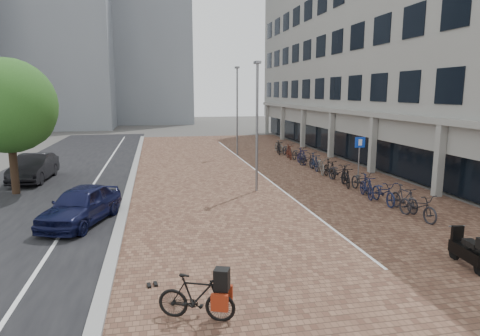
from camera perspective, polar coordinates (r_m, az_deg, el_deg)
name	(u,v)px	position (r m, az deg, el deg)	size (l,w,h in m)	color
ground	(276,239)	(14.00, 4.94, -9.54)	(140.00, 140.00, 0.00)	#474442
plaza_brick	(253,171)	(25.74, 1.72, -0.35)	(14.50, 42.00, 0.04)	brown
street_asphalt	(62,178)	(25.62, -23.00, -1.23)	(8.00, 50.00, 0.03)	black
curb	(133,174)	(25.11, -14.27, -0.79)	(0.35, 42.00, 0.14)	gray
lane_line	(99,176)	(25.29, -18.57, -1.04)	(0.12, 44.00, 0.00)	white
parking_line	(256,170)	(25.78, 2.15, -0.28)	(0.10, 30.00, 0.00)	white
office_building	(389,40)	(33.37, 19.54, 16.04)	(8.40, 40.00, 15.00)	gray
bg_towers	(70,21)	(63.15, -22.05, 17.91)	(33.00, 23.00, 32.00)	gray
car_navy	(81,205)	(16.36, -20.74, -4.73)	(1.64, 4.08, 1.39)	#0E1134
car_dark	(34,168)	(25.23, -26.14, 0.03)	(1.53, 4.38, 1.44)	black
hero_bike	(196,297)	(9.23, -5.93, -16.92)	(1.73, 1.06, 1.18)	black
shoes	(152,286)	(10.95, -11.79, -15.35)	(0.31, 0.26, 0.08)	black
scooter_mid	(468,249)	(13.17, 28.51, -9.67)	(0.48, 1.53, 1.05)	black
parking_sign	(359,153)	(22.01, 15.85, 1.93)	(0.53, 0.09, 2.52)	slate
lamp_near	(257,129)	(19.98, 2.31, 5.36)	(0.12, 0.12, 6.08)	slate
lamp_far	(237,112)	(31.74, -0.39, 7.57)	(0.12, 0.12, 6.52)	slate
street_tree	(11,109)	(22.13, -28.54, 7.09)	(4.32, 4.32, 6.28)	#382619
bike_row	(322,165)	(25.09, 11.04, 0.38)	(1.18, 20.42, 1.05)	black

